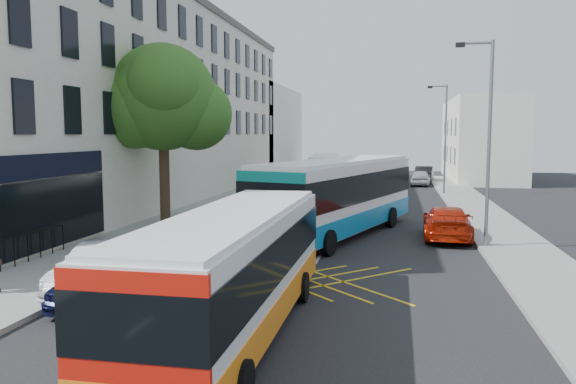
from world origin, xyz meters
The scene contains 20 objects.
ground centered at (0.00, 0.00, 0.00)m, with size 120.00×120.00×0.00m, color black.
pavement_left centered at (-8.50, 15.00, 0.07)m, with size 5.00×70.00×0.15m, color gray.
pavement_right centered at (7.50, 15.00, 0.07)m, with size 3.00×70.00×0.15m, color gray.
terrace_main centered at (-14.00, 24.49, 6.76)m, with size 8.30×45.00×13.50m.
terrace_far centered at (-14.00, 55.00, 5.00)m, with size 8.00×20.00×10.00m, color silver.
building_right centered at (11.00, 48.00, 4.00)m, with size 6.00×18.00×8.00m, color silver.
street_tree centered at (-8.51, 14.97, 6.29)m, with size 6.30×5.70×8.80m.
lamp_near centered at (6.20, 12.00, 4.62)m, with size 1.45×0.15×8.00m.
lamp_far centered at (6.20, 32.00, 4.62)m, with size 1.45×0.15×8.00m.
railings centered at (-9.70, 5.30, 0.72)m, with size 0.08×5.60×1.14m, color black, non-canonical shape.
bus_near centered at (-0.84, 0.99, 1.49)m, with size 2.55×10.05×2.82m.
bus_mid centered at (0.23, 13.92, 1.80)m, with size 6.40×12.46×3.43m.
bus_far centered at (-2.80, 33.32, 1.52)m, with size 3.41×10.49×2.90m.
motorbike centered at (-1.24, -3.30, 0.90)m, with size 0.82×2.10×1.91m.
parked_car_blue centered at (-4.90, 2.82, 0.72)m, with size 1.71×4.24×1.44m, color #0E1138.
parked_car_silver centered at (-5.60, 3.74, 0.70)m, with size 1.48×4.25×1.40m, color #A4A7AC.
red_hatchback centered at (4.99, 14.08, 0.72)m, with size 2.01×4.95×1.44m, color #AB1C07.
distant_car_grey centered at (0.36, 40.81, 0.72)m, with size 2.40×5.20×1.45m, color #414349.
distant_car_silver centered at (4.93, 40.00, 0.70)m, with size 1.65×4.09×1.39m, color #A7ABAF.
distant_car_dark centered at (5.45, 44.23, 0.75)m, with size 1.59×4.57×1.51m, color black.
Camera 1 is at (2.74, -11.02, 4.57)m, focal length 35.00 mm.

